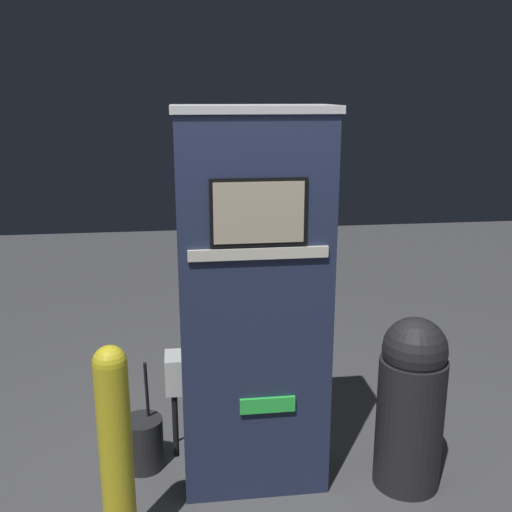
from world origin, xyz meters
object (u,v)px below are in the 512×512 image
squeegee_bucket (143,443)px  safety_bollard (116,451)px  trash_bin (411,401)px  gas_pump (253,306)px

squeegee_bucket → safety_bollard: bearing=-95.4°
trash_bin → squeegee_bucket: 1.62m
safety_bollard → trash_bin: 1.66m
gas_pump → squeegee_bucket: 1.15m
safety_bollard → squeegee_bucket: (0.07, 0.74, -0.43)m
safety_bollard → squeegee_bucket: size_ratio=1.58×
trash_bin → squeegee_bucket: size_ratio=1.44×
safety_bollard → trash_bin: (1.61, 0.38, -0.07)m
gas_pump → trash_bin: 1.06m
trash_bin → squeegee_bucket: bearing=167.1°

